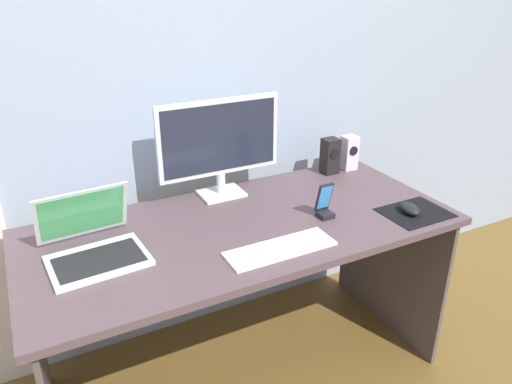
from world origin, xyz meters
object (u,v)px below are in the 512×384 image
Objects in this scene: monitor at (220,143)px; mouse at (410,209)px; speaker_right at (349,153)px; laptop at (93,244)px; keyboard_external at (280,249)px; phone_in_dock at (325,205)px; speaker_near_monitor at (330,156)px.

mouse is (0.57, -0.49, -0.20)m from monitor.
laptop is at bearing -168.75° from speaker_right.
speaker_right is 0.42× the size of keyboard_external.
monitor is at bearing 89.84° from keyboard_external.
mouse is (-0.08, -0.49, -0.06)m from speaker_right.
phone_in_dock is (-0.30, 0.13, 0.03)m from mouse.
monitor is 3.15× the size of speaker_near_monitor.
monitor reaches higher than keyboard_external.
speaker_near_monitor is at bearing 104.99° from mouse.
phone_in_dock is (0.27, 0.14, 0.04)m from keyboard_external.
speaker_near_monitor is at bearing 12.31° from laptop.
speaker_right is at bearing 11.25° from laptop.
mouse is (0.03, -0.49, -0.06)m from speaker_near_monitor.
phone_in_dock is (-0.38, -0.36, -0.03)m from speaker_right.
phone_in_dock is (0.83, -0.11, 0.00)m from laptop.
monitor reaches higher than phone_in_dock.
keyboard_external is 2.77× the size of phone_in_dock.
keyboard_external is at bearing -90.38° from monitor.
phone_in_dock is at bearing -127.70° from speaker_near_monitor.
mouse is at bearing -99.01° from speaker_right.
laptop is (-1.21, -0.24, -0.04)m from speaker_right.
keyboard_external is 0.58m from mouse.
speaker_near_monitor reaches higher than keyboard_external.
speaker_right reaches higher than mouse.
keyboard_external is (-0.00, -0.50, -0.22)m from monitor.
speaker_near_monitor is 0.43× the size of keyboard_external.
speaker_near_monitor is 0.49m from mouse.
keyboard_external is at bearing -24.04° from laptop.
speaker_right is at bearing -0.48° from monitor.
monitor is 0.56m from speaker_near_monitor.
monitor is 0.78m from mouse.
mouse is at bearing -12.30° from laptop.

